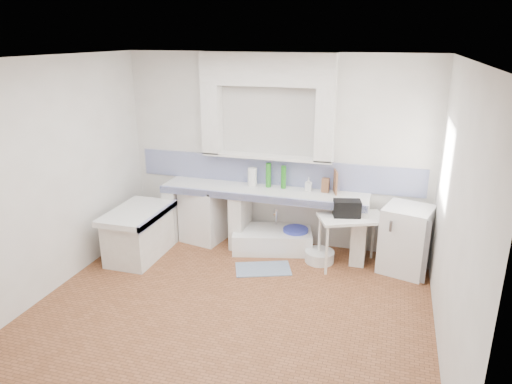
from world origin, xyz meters
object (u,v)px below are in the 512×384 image
(side_table, at_px, (351,242))
(fridge, at_px, (406,239))
(stove, at_px, (204,214))
(sink, at_px, (272,240))

(side_table, bearing_deg, fridge, -16.31)
(stove, height_order, sink, stove)
(fridge, bearing_deg, stove, -167.86)
(stove, xyz_separation_m, fridge, (2.95, -0.17, 0.04))
(sink, xyz_separation_m, side_table, (1.15, -0.22, 0.22))
(stove, bearing_deg, sink, 8.88)
(side_table, relative_size, fridge, 0.97)
(stove, relative_size, sink, 0.72)
(sink, bearing_deg, fridge, -18.25)
(side_table, height_order, fridge, fridge)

